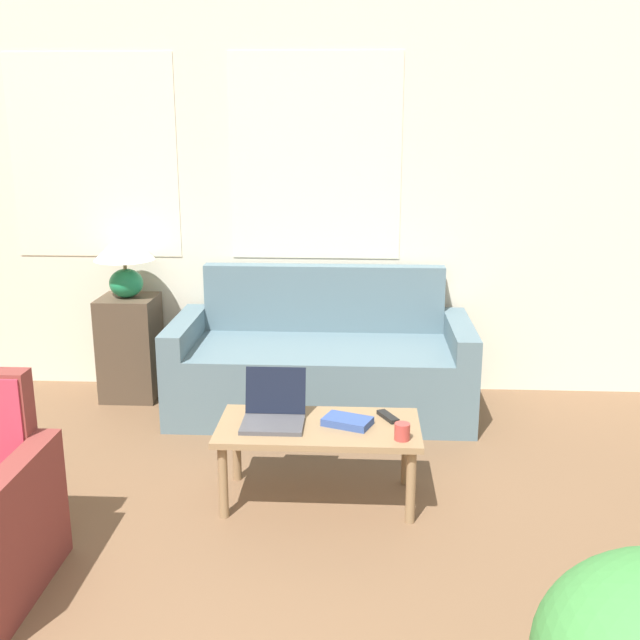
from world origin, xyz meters
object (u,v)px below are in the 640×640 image
Objects in this scene: cup_navy at (402,432)px; tv_remote at (388,417)px; table_lamp at (124,255)px; book_red at (347,421)px; laptop at (274,411)px; couch at (322,367)px; coffee_table at (319,434)px.

cup_navy is 0.25m from tv_remote.
book_red is at bearing -42.73° from table_lamp.
book_red is (0.35, -0.01, -0.04)m from laptop.
coffee_table is at bearing -87.62° from couch.
coffee_table is 3.77× the size of book_red.
table_lamp is at bearing 134.32° from coffee_table.
couch is at bearing 82.07° from laptop.
table_lamp is at bearing 142.75° from tv_remote.
tv_remote is (0.38, -1.11, 0.13)m from couch.
table_lamp is at bearing 137.27° from book_red.
book_red is at bearing -155.06° from tv_remote.
coffee_table is 3.29× the size of laptop.
book_red is 1.65× the size of tv_remote.
tv_remote is at bearing 16.36° from coffee_table.
tv_remote is (0.19, 0.09, -0.01)m from book_red.
cup_navy is at bearing -15.76° from laptop.
table_lamp is at bearing 129.70° from laptop.
table_lamp is (-1.27, 0.14, 0.68)m from couch.
cup_navy reaches higher than book_red.
laptop reaches higher than cup_navy.
laptop is at bearing -97.93° from couch.
book_red is (1.45, -1.34, -0.55)m from table_lamp.
tv_remote is (-0.06, 0.24, -0.03)m from cup_navy.
table_lamp reaches higher than laptop.
cup_navy is (1.70, -1.50, -0.53)m from table_lamp.
tv_remote is at bearing 24.94° from book_red.
cup_navy is 0.29m from book_red.
laptop is (1.10, -1.33, -0.51)m from table_lamp.
table_lamp is 1.98m from coffee_table.
coffee_table is at bearing -163.64° from tv_remote.
tv_remote reaches higher than coffee_table.
tv_remote is at bearing 102.68° from cup_navy.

